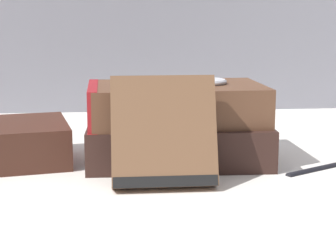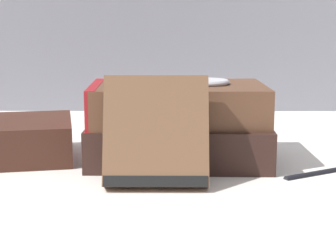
% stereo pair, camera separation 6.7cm
% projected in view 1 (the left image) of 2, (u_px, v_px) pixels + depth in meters
% --- Properties ---
extents(ground_plane, '(3.00, 3.00, 0.00)m').
position_uv_depth(ground_plane, '(179.00, 164.00, 0.72)').
color(ground_plane, white).
extents(book_flat_bottom, '(0.23, 0.15, 0.05)m').
position_uv_depth(book_flat_bottom, '(176.00, 142.00, 0.73)').
color(book_flat_bottom, '#331E19').
rests_on(book_flat_bottom, ground_plane).
extents(book_flat_top, '(0.22, 0.14, 0.05)m').
position_uv_depth(book_flat_top, '(170.00, 103.00, 0.72)').
color(book_flat_top, brown).
rests_on(book_flat_top, book_flat_bottom).
extents(book_leaning_front, '(0.12, 0.06, 0.12)m').
position_uv_depth(book_leaning_front, '(164.00, 136.00, 0.62)').
color(book_leaning_front, brown).
rests_on(book_leaning_front, ground_plane).
extents(pocket_watch, '(0.05, 0.06, 0.01)m').
position_uv_depth(pocket_watch, '(206.00, 81.00, 0.73)').
color(pocket_watch, silver).
rests_on(pocket_watch, book_flat_top).
extents(fountain_pen, '(0.12, 0.07, 0.01)m').
position_uv_depth(fountain_pen, '(325.00, 165.00, 0.70)').
color(fountain_pen, black).
rests_on(fountain_pen, ground_plane).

